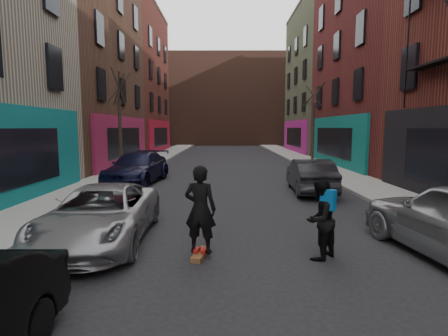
{
  "coord_description": "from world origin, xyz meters",
  "views": [
    {
      "loc": [
        -0.3,
        -1.79,
        2.73
      ],
      "look_at": [
        -0.32,
        7.91,
        1.6
      ],
      "focal_mm": 28.0,
      "sensor_mm": 36.0,
      "label": 1
    }
  ],
  "objects_px": {
    "tree_left_far": "(120,116)",
    "skateboarder": "(200,209)",
    "parked_left_far": "(101,214)",
    "tree_right_far": "(313,116)",
    "pedestrian": "(320,219)",
    "parked_right_end": "(310,176)",
    "parked_left_end": "(137,168)",
    "skateboard": "(201,254)"
  },
  "relations": [
    {
      "from": "parked_left_end",
      "to": "skateboarder",
      "type": "height_order",
      "value": "skateboarder"
    },
    {
      "from": "parked_left_far",
      "to": "skateboarder",
      "type": "bearing_deg",
      "value": -24.88
    },
    {
      "from": "tree_right_far",
      "to": "parked_left_far",
      "type": "height_order",
      "value": "tree_right_far"
    },
    {
      "from": "parked_left_end",
      "to": "pedestrian",
      "type": "bearing_deg",
      "value": -52.11
    },
    {
      "from": "tree_right_far",
      "to": "pedestrian",
      "type": "relative_size",
      "value": 4.07
    },
    {
      "from": "skateboard",
      "to": "parked_left_end",
      "type": "bearing_deg",
      "value": 123.71
    },
    {
      "from": "skateboard",
      "to": "pedestrian",
      "type": "bearing_deg",
      "value": 10.54
    },
    {
      "from": "parked_left_far",
      "to": "tree_right_far",
      "type": "bearing_deg",
      "value": 59.31
    },
    {
      "from": "tree_right_far",
      "to": "parked_left_far",
      "type": "xyz_separation_m",
      "value": [
        -9.46,
        -17.64,
        -2.86
      ]
    },
    {
      "from": "skateboarder",
      "to": "pedestrian",
      "type": "distance_m",
      "value": 2.49
    },
    {
      "from": "tree_left_far",
      "to": "parked_right_end",
      "type": "relative_size",
      "value": 1.51
    },
    {
      "from": "parked_left_far",
      "to": "parked_right_end",
      "type": "height_order",
      "value": "parked_right_end"
    },
    {
      "from": "parked_left_far",
      "to": "skateboarder",
      "type": "distance_m",
      "value": 2.67
    },
    {
      "from": "parked_left_far",
      "to": "parked_right_end",
      "type": "xyz_separation_m",
      "value": [
        6.57,
        6.45,
        0.04
      ]
    },
    {
      "from": "parked_left_end",
      "to": "parked_right_end",
      "type": "xyz_separation_m",
      "value": [
        7.91,
        -2.46,
        -0.05
      ]
    },
    {
      "from": "tree_left_far",
      "to": "skateboarder",
      "type": "relative_size",
      "value": 3.49
    },
    {
      "from": "parked_right_end",
      "to": "skateboard",
      "type": "relative_size",
      "value": 5.37
    },
    {
      "from": "parked_left_far",
      "to": "pedestrian",
      "type": "xyz_separation_m",
      "value": [
        4.92,
        -1.1,
        0.18
      ]
    },
    {
      "from": "tree_left_far",
      "to": "parked_left_far",
      "type": "height_order",
      "value": "tree_left_far"
    },
    {
      "from": "tree_left_far",
      "to": "pedestrian",
      "type": "xyz_separation_m",
      "value": [
        7.87,
        -12.74,
        -2.54
      ]
    },
    {
      "from": "tree_left_far",
      "to": "parked_left_far",
      "type": "xyz_separation_m",
      "value": [
        2.94,
        -11.64,
        -2.71
      ]
    },
    {
      "from": "parked_left_end",
      "to": "pedestrian",
      "type": "xyz_separation_m",
      "value": [
        6.27,
        -10.01,
        0.09
      ]
    },
    {
      "from": "tree_left_far",
      "to": "parked_right_end",
      "type": "xyz_separation_m",
      "value": [
        9.51,
        -5.19,
        -2.67
      ]
    },
    {
      "from": "parked_right_end",
      "to": "pedestrian",
      "type": "bearing_deg",
      "value": 80.61
    },
    {
      "from": "tree_left_far",
      "to": "tree_right_far",
      "type": "height_order",
      "value": "tree_right_far"
    },
    {
      "from": "skateboarder",
      "to": "pedestrian",
      "type": "height_order",
      "value": "skateboarder"
    },
    {
      "from": "tree_right_far",
      "to": "parked_left_end",
      "type": "bearing_deg",
      "value": -141.04
    },
    {
      "from": "parked_right_end",
      "to": "skateboarder",
      "type": "relative_size",
      "value": 2.31
    },
    {
      "from": "parked_left_end",
      "to": "skateboard",
      "type": "bearing_deg",
      "value": -63.24
    },
    {
      "from": "tree_left_far",
      "to": "tree_right_far",
      "type": "bearing_deg",
      "value": 25.82
    },
    {
      "from": "tree_left_far",
      "to": "parked_left_end",
      "type": "bearing_deg",
      "value": -59.65
    },
    {
      "from": "parked_right_end",
      "to": "skateboarder",
      "type": "xyz_separation_m",
      "value": [
        -4.13,
        -7.46,
        0.32
      ]
    },
    {
      "from": "parked_left_end",
      "to": "skateboard",
      "type": "xyz_separation_m",
      "value": [
        3.79,
        -9.91,
        -0.71
      ]
    },
    {
      "from": "parked_left_far",
      "to": "parked_left_end",
      "type": "distance_m",
      "value": 9.01
    },
    {
      "from": "skateboard",
      "to": "pedestrian",
      "type": "relative_size",
      "value": 0.48
    },
    {
      "from": "parked_left_end",
      "to": "tree_right_far",
      "type": "bearing_deg",
      "value": 44.8
    },
    {
      "from": "parked_right_end",
      "to": "skateboard",
      "type": "xyz_separation_m",
      "value": [
        -4.13,
        -7.46,
        -0.66
      ]
    },
    {
      "from": "parked_left_far",
      "to": "parked_left_end",
      "type": "bearing_deg",
      "value": 96.09
    },
    {
      "from": "tree_right_far",
      "to": "parked_left_far",
      "type": "distance_m",
      "value": 20.22
    },
    {
      "from": "tree_left_far",
      "to": "pedestrian",
      "type": "relative_size",
      "value": 3.89
    },
    {
      "from": "tree_left_far",
      "to": "parked_left_far",
      "type": "distance_m",
      "value": 12.31
    },
    {
      "from": "pedestrian",
      "to": "tree_right_far",
      "type": "bearing_deg",
      "value": -148.26
    }
  ]
}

